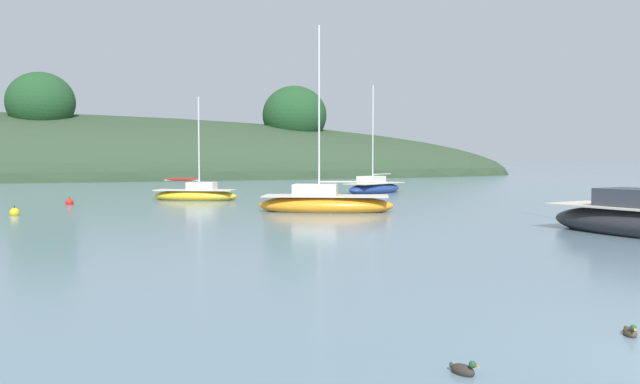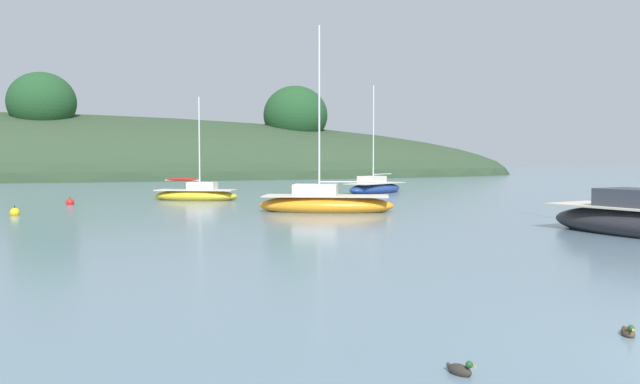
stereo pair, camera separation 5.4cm
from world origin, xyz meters
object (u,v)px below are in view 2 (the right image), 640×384
at_px(sailboat_navy_dinghy, 325,203).
at_px(duck_lone_right, 460,370).
at_px(mooring_buoy_inner, 70,202).
at_px(mooring_buoy_channel, 15,213).
at_px(sailboat_grey_yawl, 375,188).
at_px(duck_lone_left, 628,332).
at_px(sailboat_black_sloop, 196,194).

relative_size(sailboat_navy_dinghy, duck_lone_right, 22.43).
xyz_separation_m(sailboat_navy_dinghy, mooring_buoy_inner, (-12.39, 8.65, -0.28)).
bearing_deg(mooring_buoy_inner, mooring_buoy_channel, -105.71).
xyz_separation_m(sailboat_grey_yawl, mooring_buoy_inner, (-20.90, -6.36, -0.26)).
xyz_separation_m(sailboat_grey_yawl, mooring_buoy_channel, (-22.74, -12.90, -0.26)).
bearing_deg(duck_lone_left, mooring_buoy_inner, 108.24).
relative_size(sailboat_black_sloop, duck_lone_right, 15.96).
xyz_separation_m(sailboat_black_sloop, duck_lone_right, (-0.20, -33.83, -0.29)).
distance_m(sailboat_black_sloop, mooring_buoy_inner, 7.48).
bearing_deg(duck_lone_right, sailboat_grey_yawl, 70.04).
bearing_deg(duck_lone_left, sailboat_black_sloop, 95.22).
distance_m(duck_lone_left, duck_lone_right, 3.32).
xyz_separation_m(sailboat_navy_dinghy, mooring_buoy_channel, (-14.23, 2.11, -0.28)).
distance_m(mooring_buoy_channel, duck_lone_right, 26.84).
height_order(sailboat_navy_dinghy, duck_lone_right, sailboat_navy_dinghy).
xyz_separation_m(sailboat_black_sloop, mooring_buoy_inner, (-7.22, -1.95, -0.22)).
bearing_deg(mooring_buoy_channel, sailboat_grey_yawl, 29.57).
height_order(sailboat_grey_yawl, mooring_buoy_channel, sailboat_grey_yawl).
distance_m(mooring_buoy_inner, duck_lone_right, 32.64).
xyz_separation_m(sailboat_grey_yawl, duck_lone_right, (-13.89, -38.24, -0.33)).
xyz_separation_m(sailboat_black_sloop, duck_lone_left, (3.02, -33.02, -0.29)).
distance_m(sailboat_navy_dinghy, sailboat_grey_yawl, 17.26).
distance_m(sailboat_grey_yawl, duck_lone_left, 38.92).
height_order(sailboat_grey_yawl, duck_lone_left, sailboat_grey_yawl).
relative_size(sailboat_navy_dinghy, mooring_buoy_channel, 17.16).
distance_m(sailboat_navy_dinghy, mooring_buoy_inner, 15.11).
bearing_deg(mooring_buoy_inner, sailboat_grey_yawl, 16.93).
height_order(sailboat_navy_dinghy, sailboat_grey_yawl, sailboat_navy_dinghy).
height_order(sailboat_black_sloop, mooring_buoy_channel, sailboat_black_sloop).
bearing_deg(duck_lone_right, sailboat_black_sloop, 89.65).
relative_size(mooring_buoy_channel, duck_lone_right, 1.31).
relative_size(duck_lone_left, duck_lone_right, 0.99).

